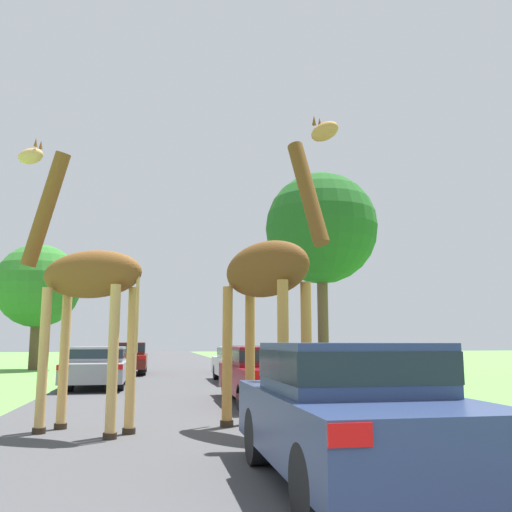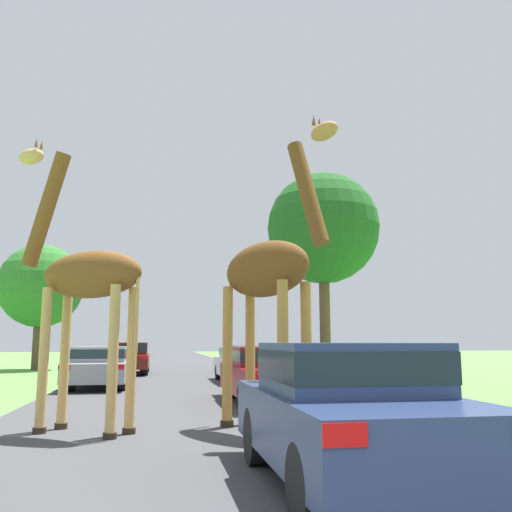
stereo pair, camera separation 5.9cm
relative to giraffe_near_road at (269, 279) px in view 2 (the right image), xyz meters
The scene contains 11 objects.
road 21.90m from the giraffe_near_road, 92.37° to the left, with size 8.15×120.00×0.00m.
giraffe_near_road is the anchor object (origin of this frame).
giraffe_companion 3.21m from the giraffe_near_road, behind, with size 2.60×1.82×5.24m.
car_lead_maroon 4.04m from the giraffe_near_road, 88.21° to the right, with size 1.78×3.98×1.48m.
car_queue_right 17.56m from the giraffe_near_road, 100.51° to the left, with size 1.76×4.78×1.44m.
car_queue_left 17.54m from the giraffe_near_road, 82.49° to the left, with size 1.93×4.36×1.28m.
car_far_ahead 11.56m from the giraffe_near_road, 83.23° to the left, with size 1.93×4.33×1.30m.
car_verge_right 4.67m from the giraffe_near_road, 80.04° to the left, with size 1.71×4.63×1.36m.
car_rear_follower 10.45m from the giraffe_near_road, 111.54° to the left, with size 1.86×4.53×1.32m.
tree_centre_back 23.15m from the giraffe_near_road, 110.94° to the left, with size 4.49×4.49×6.72m.
tree_right_cluster 12.47m from the giraffe_near_road, 68.10° to the left, with size 4.46×4.46×8.21m.
Camera 2 is at (-0.98, -1.00, 1.50)m, focal length 38.00 mm.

